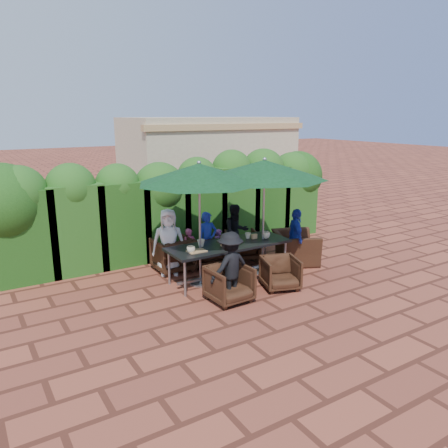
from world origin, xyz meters
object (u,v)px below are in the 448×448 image
dining_table (229,247)px  chair_far_right (242,244)px  umbrella_right (264,170)px  chair_end_right (295,243)px  chair_near_right (280,272)px  chair_near_left (229,282)px  chair_far_mid (207,249)px  umbrella_left (199,174)px  chair_far_left (173,253)px

dining_table → chair_far_right: (0.95, 0.92, -0.31)m
umbrella_right → chair_end_right: (1.06, 0.17, -1.75)m
dining_table → chair_near_right: (0.57, -0.97, -0.33)m
chair_near_left → umbrella_right: bearing=29.7°
chair_far_mid → chair_end_right: bearing=162.9°
umbrella_left → chair_far_left: 2.06m
umbrella_right → chair_far_right: size_ratio=3.52×
chair_end_right → chair_near_right: bearing=154.2°
chair_far_mid → chair_far_right: chair_far_right is taller
chair_far_left → umbrella_left: bearing=98.1°
chair_far_mid → chair_near_left: chair_near_left is taller
chair_far_mid → umbrella_right: bearing=134.2°
umbrella_left → chair_far_mid: umbrella_left is taller
chair_far_left → chair_far_right: bearing=176.0°
chair_far_left → chair_far_mid: bearing=177.3°
chair_far_left → chair_far_mid: 0.84m
chair_far_right → chair_near_left: same height
chair_far_right → chair_end_right: chair_end_right is taller
chair_far_left → chair_end_right: bearing=160.1°
umbrella_left → umbrella_right: same height
chair_far_left → chair_near_left: chair_far_left is taller
umbrella_right → chair_near_left: 2.48m
umbrella_left → chair_near_right: bearing=-40.5°
chair_far_left → chair_end_right: size_ratio=0.76×
chair_near_right → chair_far_right: bearing=97.2°
chair_near_right → chair_far_mid: bearing=122.9°
chair_far_mid → chair_near_right: size_ratio=1.06×
chair_near_right → chair_near_left: bearing=-161.8°
chair_near_left → chair_end_right: bearing=20.6°
umbrella_left → chair_far_mid: size_ratio=3.38×
umbrella_right → chair_far_mid: (-0.74, 1.08, -1.85)m
chair_far_mid → chair_far_right: (0.89, -0.08, 0.00)m
chair_far_right → chair_end_right: (0.91, -0.83, 0.09)m
umbrella_left → chair_end_right: (2.49, 0.03, -1.75)m
umbrella_right → chair_near_left: size_ratio=3.52×
dining_table → chair_end_right: bearing=2.8°
umbrella_right → chair_far_mid: 2.26m
chair_near_right → chair_end_right: size_ratio=0.65×
umbrella_left → chair_near_left: 2.11m
umbrella_right → chair_far_right: 2.10m
dining_table → chair_near_right: size_ratio=3.76×
umbrella_left → chair_far_right: (1.58, 0.86, -1.85)m
chair_far_mid → chair_end_right: (1.79, -0.91, 0.10)m
chair_far_right → chair_end_right: bearing=156.8°
umbrella_left → chair_far_left: (-0.14, 0.98, -1.81)m
umbrella_right → chair_far_left: bearing=144.6°
umbrella_left → chair_far_mid: 2.19m
chair_far_mid → chair_near_left: bearing=81.2°
chair_far_mid → chair_far_right: size_ratio=0.99×
chair_near_left → chair_far_mid: bearing=68.7°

